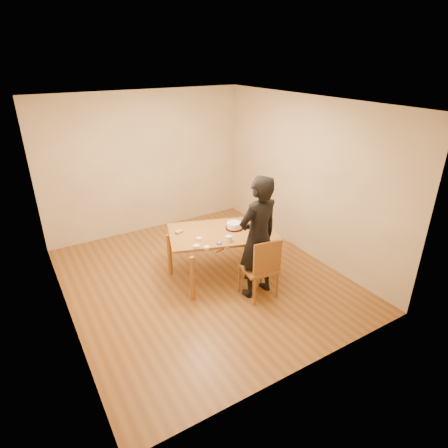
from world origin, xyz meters
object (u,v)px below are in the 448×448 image
dining_chair (259,268)px  dining_table (222,233)px  cake (234,225)px  person (258,238)px  cake_plate (234,228)px

dining_chair → dining_table: bearing=109.9°
cake → person: 0.73m
cake_plate → cake: (0.00, -0.00, 0.05)m
dining_chair → cake_plate: size_ratio=1.71×
person → dining_table: bearing=-84.2°
dining_table → cake_plate: 0.22m
dining_chair → cake: 0.85m
dining_chair → cake: size_ratio=1.97×
cake_plate → person: bearing=-95.2°
cake → dining_chair: bearing=-94.9°
dining_chair → person: bearing=98.9°
dining_chair → cake: bearing=94.0°
cake_plate → cake: size_ratio=1.15×
cake_plate → person: person is taller
dining_chair → person: person is taller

